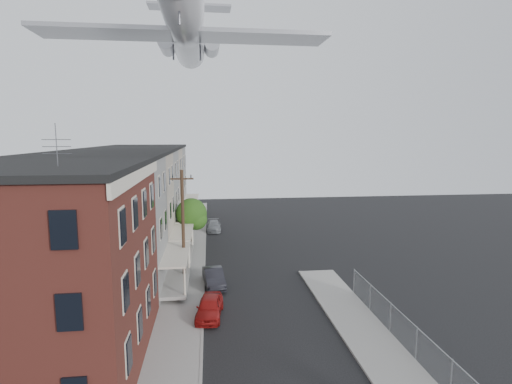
# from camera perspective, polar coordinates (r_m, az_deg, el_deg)

# --- Properties ---
(sidewalk_left) EXTENTS (3.00, 62.00, 0.12)m
(sidewalk_left) POSITION_cam_1_polar(r_m,az_deg,el_deg) (38.97, -9.50, -9.30)
(sidewalk_left) COLOR gray
(sidewalk_left) RESTS_ON ground
(sidewalk_right) EXTENTS (3.00, 26.00, 0.12)m
(sidewalk_right) POSITION_cam_1_polar(r_m,az_deg,el_deg) (24.12, 17.25, -20.97)
(sidewalk_right) COLOR gray
(sidewalk_right) RESTS_ON ground
(curb_left) EXTENTS (0.15, 62.00, 0.14)m
(curb_left) POSITION_cam_1_polar(r_m,az_deg,el_deg) (38.92, -7.34, -9.27)
(curb_left) COLOR gray
(curb_left) RESTS_ON ground
(curb_right) EXTENTS (0.15, 26.00, 0.14)m
(curb_right) POSITION_cam_1_polar(r_m,az_deg,el_deg) (23.61, 13.79, -21.47)
(curb_right) COLOR gray
(curb_right) RESTS_ON ground
(corner_building) EXTENTS (10.31, 12.30, 12.15)m
(corner_building) POSITION_cam_1_polar(r_m,az_deg,el_deg) (22.82, -28.70, -9.39)
(corner_building) COLOR #3B1612
(corner_building) RESTS_ON ground
(row_house_a) EXTENTS (11.98, 7.00, 10.30)m
(row_house_a) POSITION_cam_1_polar(r_m,az_deg,el_deg) (31.53, -22.23, -4.43)
(row_house_a) COLOR slate
(row_house_a) RESTS_ON ground
(row_house_b) EXTENTS (11.98, 7.00, 10.30)m
(row_house_b) POSITION_cam_1_polar(r_m,az_deg,el_deg) (38.19, -19.45, -2.19)
(row_house_b) COLOR gray
(row_house_b) RESTS_ON ground
(row_house_c) EXTENTS (11.98, 7.00, 10.30)m
(row_house_c) POSITION_cam_1_polar(r_m,az_deg,el_deg) (44.95, -17.51, -0.61)
(row_house_c) COLOR slate
(row_house_c) RESTS_ON ground
(row_house_d) EXTENTS (11.98, 7.00, 10.30)m
(row_house_d) POSITION_cam_1_polar(r_m,az_deg,el_deg) (51.78, -16.09, 0.55)
(row_house_d) COLOR gray
(row_house_d) RESTS_ON ground
(row_house_e) EXTENTS (11.98, 7.00, 10.30)m
(row_house_e) POSITION_cam_1_polar(r_m,az_deg,el_deg) (58.64, -14.99, 1.44)
(row_house_e) COLOR slate
(row_house_e) RESTS_ON ground
(chainlink_fence) EXTENTS (0.06, 18.06, 1.90)m
(chainlink_fence) POSITION_cam_1_polar(r_m,az_deg,el_deg) (23.51, 21.94, -19.42)
(chainlink_fence) COLOR gray
(chainlink_fence) RESTS_ON ground
(utility_pole) EXTENTS (1.80, 0.26, 9.00)m
(utility_pole) POSITION_cam_1_polar(r_m,az_deg,el_deg) (32.00, -10.38, -4.61)
(utility_pole) COLOR black
(utility_pole) RESTS_ON ground
(street_tree) EXTENTS (3.22, 3.20, 5.20)m
(street_tree) POSITION_cam_1_polar(r_m,az_deg,el_deg) (41.93, -9.05, -3.27)
(street_tree) COLOR black
(street_tree) RESTS_ON ground
(car_near) EXTENTS (2.03, 4.07, 1.33)m
(car_near) POSITION_cam_1_polar(r_m,az_deg,el_deg) (26.95, -6.64, -15.98)
(car_near) COLOR maroon
(car_near) RESTS_ON ground
(car_mid) EXTENTS (1.90, 4.23, 1.35)m
(car_mid) POSITION_cam_1_polar(r_m,az_deg,el_deg) (31.90, -6.05, -12.05)
(car_mid) COLOR black
(car_mid) RESTS_ON ground
(car_far) EXTENTS (1.67, 4.11, 1.19)m
(car_far) POSITION_cam_1_polar(r_m,az_deg,el_deg) (49.53, -6.05, -4.84)
(car_far) COLOR gray
(car_far) RESTS_ON ground
(airplane) EXTENTS (23.21, 26.50, 7.72)m
(airplane) POSITION_cam_1_polar(r_m,az_deg,el_deg) (37.23, -9.94, 22.02)
(airplane) COLOR white
(airplane) RESTS_ON ground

